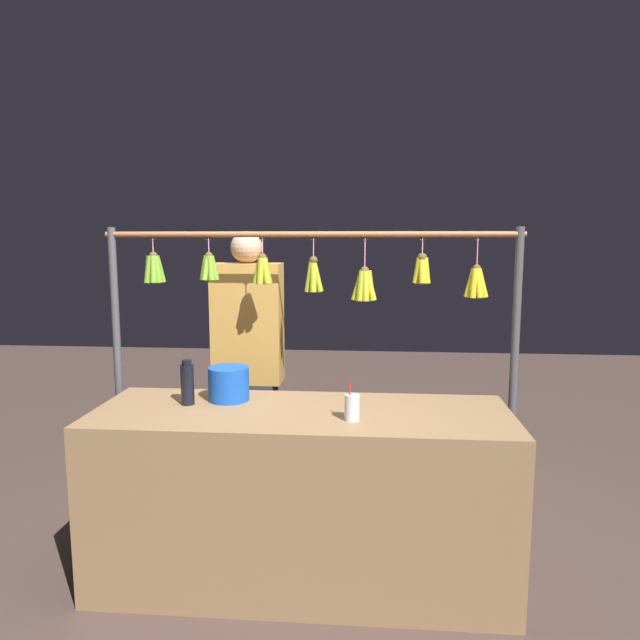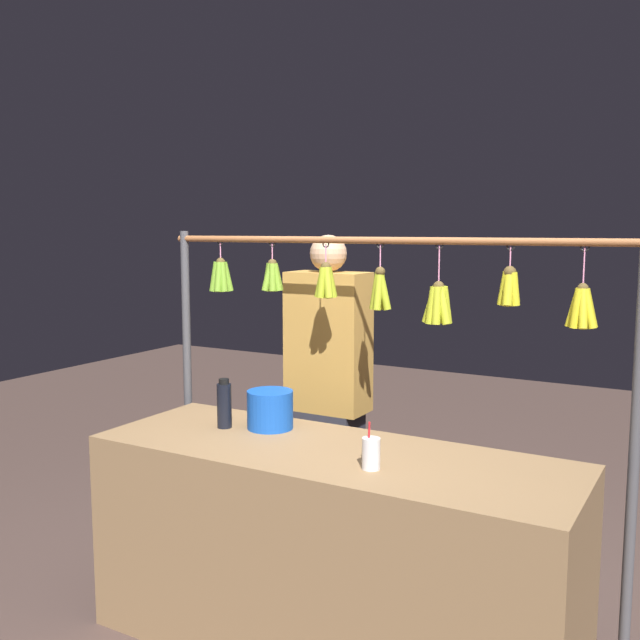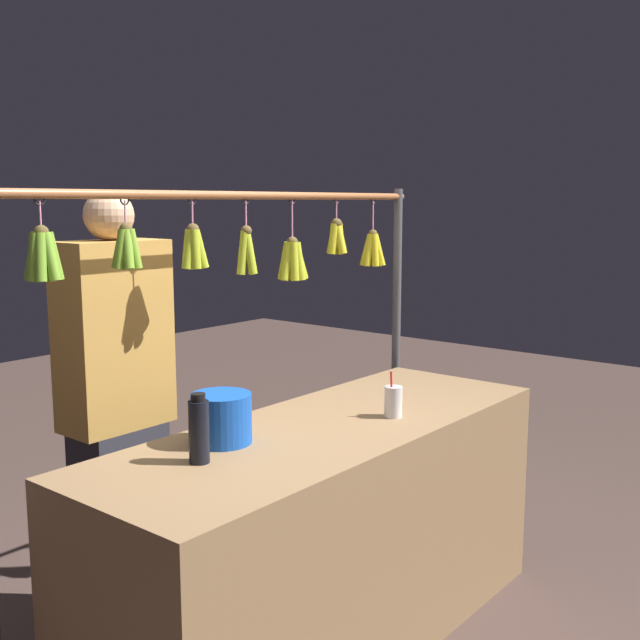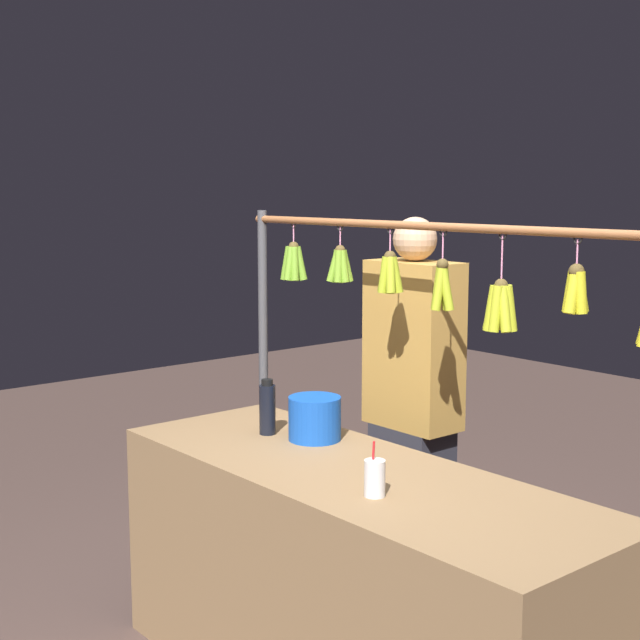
{
  "view_description": "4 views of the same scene",
  "coord_description": "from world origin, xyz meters",
  "px_view_note": "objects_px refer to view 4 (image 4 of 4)",
  "views": [
    {
      "loc": [
        -0.32,
        2.72,
        1.72
      ],
      "look_at": [
        -0.09,
        0.0,
        1.33
      ],
      "focal_mm": 32.36,
      "sensor_mm": 36.0,
      "label": 1
    },
    {
      "loc": [
        -1.4,
        2.54,
        1.79
      ],
      "look_at": [
        0.05,
        0.0,
        1.42
      ],
      "focal_mm": 40.63,
      "sensor_mm": 36.0,
      "label": 2
    },
    {
      "loc": [
        2.18,
        1.75,
        1.72
      ],
      "look_at": [
        0.04,
        0.0,
        1.29
      ],
      "focal_mm": 43.06,
      "sensor_mm": 36.0,
      "label": 3
    },
    {
      "loc": [
        -2.34,
        2.13,
        1.89
      ],
      "look_at": [
        0.19,
        0.0,
        1.41
      ],
      "focal_mm": 51.33,
      "sensor_mm": 36.0,
      "label": 4
    }
  ],
  "objects_px": {
    "blue_bucket": "(315,418)",
    "water_bottle": "(267,408)",
    "vendor_person": "(412,418)",
    "drink_cup": "(375,478)"
  },
  "relations": [
    {
      "from": "blue_bucket",
      "to": "water_bottle",
      "type": "bearing_deg",
      "value": 26.64
    },
    {
      "from": "water_bottle",
      "to": "vendor_person",
      "type": "relative_size",
      "value": 0.13
    },
    {
      "from": "blue_bucket",
      "to": "drink_cup",
      "type": "xyz_separation_m",
      "value": [
        -0.65,
        0.28,
        -0.03
      ]
    },
    {
      "from": "water_bottle",
      "to": "blue_bucket",
      "type": "bearing_deg",
      "value": -153.36
    },
    {
      "from": "water_bottle",
      "to": "blue_bucket",
      "type": "xyz_separation_m",
      "value": [
        -0.19,
        -0.09,
        -0.02
      ]
    },
    {
      "from": "water_bottle",
      "to": "vendor_person",
      "type": "height_order",
      "value": "vendor_person"
    },
    {
      "from": "blue_bucket",
      "to": "vendor_person",
      "type": "height_order",
      "value": "vendor_person"
    },
    {
      "from": "water_bottle",
      "to": "drink_cup",
      "type": "height_order",
      "value": "water_bottle"
    },
    {
      "from": "blue_bucket",
      "to": "vendor_person",
      "type": "xyz_separation_m",
      "value": [
        0.02,
        -0.58,
        -0.1
      ]
    },
    {
      "from": "water_bottle",
      "to": "drink_cup",
      "type": "xyz_separation_m",
      "value": [
        -0.84,
        0.19,
        -0.05
      ]
    }
  ]
}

